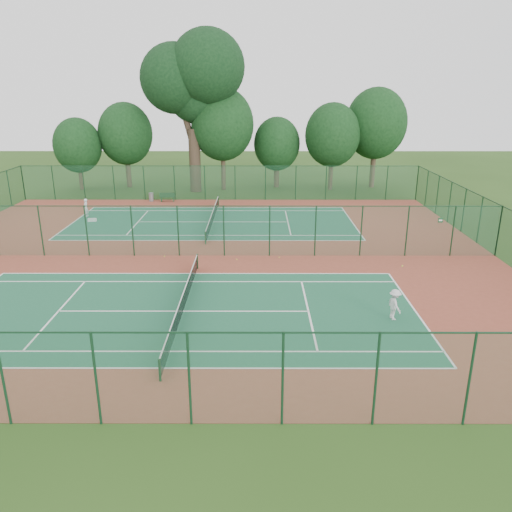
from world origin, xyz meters
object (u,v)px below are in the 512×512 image
Objects in this scene: bench at (167,197)px; kit_bag at (92,220)px; player_near at (395,304)px; trash_bin at (151,197)px; big_tree at (193,78)px; player_far at (86,208)px.

bench is 2.13× the size of kit_bag.
bench is (-15.76, 26.93, -0.31)m from player_near.
player_near is at bearing -52.56° from kit_bag.
trash_bin is 8.84m from kit_bag.
bench reaches higher than trash_bin.
bench is 9.40m from kit_bag.
kit_bag is (-3.44, -8.13, -0.29)m from trash_bin.
bench is 0.09× the size of big_tree.
kit_bag is (-20.87, 19.05, -0.65)m from player_near.
trash_bin is 1.17× the size of kit_bag.
kit_bag is 0.04× the size of big_tree.
player_near is at bearing 51.64° from player_far.
player_near reaches higher than kit_bag.
kit_bag is (1.02, -1.66, -0.68)m from player_far.
trash_bin is (4.46, 6.47, -0.39)m from player_far.
trash_bin is at bearing 56.86° from kit_bag.
player_far is 2.21× the size of kit_bag.
kit_bag is at bearing 33.07° from player_near.
big_tree reaches higher than kit_bag.
player_near reaches higher than bench.
trash_bin is 13.25m from big_tree.
player_far reaches higher than bench.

